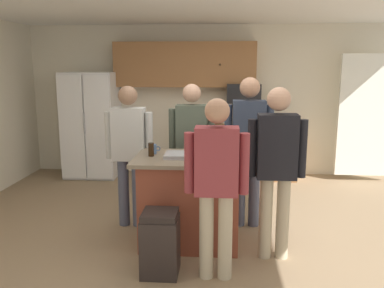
{
  "coord_description": "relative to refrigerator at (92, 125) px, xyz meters",
  "views": [
    {
      "loc": [
        0.27,
        -4.43,
        1.94
      ],
      "look_at": [
        -0.08,
        0.06,
        1.05
      ],
      "focal_mm": 38.12,
      "sensor_mm": 36.0,
      "label": 1
    }
  ],
  "objects": [
    {
      "name": "person_guest_left",
      "position": [
        2.57,
        -2.07,
        0.14
      ],
      "size": [
        0.57,
        0.24,
        1.79
      ],
      "rotation": [
        0.0,
        0.0,
        -2.44
      ],
      "color": "#4C5166",
      "rests_on": "ground"
    },
    {
      "name": "floor",
      "position": [
        2.0,
        -2.38,
        -0.9
      ],
      "size": [
        7.04,
        7.04,
        0.0
      ],
      "primitive_type": "plane",
      "color": "#937A5B",
      "rests_on": "ground"
    },
    {
      "name": "mug_ceramic_white",
      "position": [
        2.21,
        -2.52,
        0.12
      ],
      "size": [
        0.12,
        0.08,
        0.1
      ],
      "color": "white",
      "rests_on": "kitchen_island"
    },
    {
      "name": "microwave_over_range",
      "position": [
        2.6,
        0.12,
        0.55
      ],
      "size": [
        0.56,
        0.4,
        0.32
      ],
      "primitive_type": "cube",
      "color": "black"
    },
    {
      "name": "trash_bin",
      "position": [
        1.7,
        -3.31,
        -0.6
      ],
      "size": [
        0.34,
        0.34,
        0.61
      ],
      "color": "black",
      "rests_on": "ground"
    },
    {
      "name": "kitchen_island",
      "position": [
        1.92,
        -2.62,
        -0.41
      ],
      "size": [
        1.17,
        0.82,
        0.97
      ],
      "color": "brown",
      "rests_on": "ground"
    },
    {
      "name": "refrigerator",
      "position": [
        0.0,
        0.0,
        0.0
      ],
      "size": [
        0.88,
        0.76,
        1.8
      ],
      "color": "white",
      "rests_on": "ground"
    },
    {
      "name": "french_door_window_panel",
      "position": [
        4.6,
        0.02,
        0.2
      ],
      "size": [
        0.9,
        0.06,
        2.0
      ],
      "primitive_type": "cube",
      "color": "white",
      "rests_on": "ground"
    },
    {
      "name": "person_guest_by_door",
      "position": [
        1.16,
        -2.18,
        0.08
      ],
      "size": [
        0.57,
        0.22,
        1.69
      ],
      "rotation": [
        0.0,
        0.0,
        -0.54
      ],
      "color": "#4C5166",
      "rests_on": "ground"
    },
    {
      "name": "cabinet_run_lower",
      "position": [
        2.6,
        0.1,
        -0.45
      ],
      "size": [
        1.8,
        0.63,
        0.9
      ],
      "color": "#936038",
      "rests_on": "ground"
    },
    {
      "name": "cabinet_run_upper",
      "position": [
        1.6,
        0.22,
        1.03
      ],
      "size": [
        2.4,
        0.38,
        0.75
      ],
      "color": "#936038"
    },
    {
      "name": "glass_short_whisky",
      "position": [
        2.23,
        -2.88,
        0.13
      ],
      "size": [
        0.06,
        0.06,
        0.12
      ],
      "color": "black",
      "rests_on": "kitchen_island"
    },
    {
      "name": "glass_stout_tall",
      "position": [
        1.51,
        -2.62,
        0.14
      ],
      "size": [
        0.06,
        0.06,
        0.14
      ],
      "color": "black",
      "rests_on": "kitchen_island"
    },
    {
      "name": "serving_tray",
      "position": [
        1.88,
        -2.64,
        0.09
      ],
      "size": [
        0.44,
        0.3,
        0.04
      ],
      "color": "#B7B7BC",
      "rests_on": "kitchen_island"
    },
    {
      "name": "person_guest_right",
      "position": [
        2.21,
        -3.34,
        0.05
      ],
      "size": [
        0.57,
        0.22,
        1.65
      ],
      "rotation": [
        0.0,
        0.0,
        1.96
      ],
      "color": "tan",
      "rests_on": "ground"
    },
    {
      "name": "back_wall",
      "position": [
        2.0,
        0.42,
        0.4
      ],
      "size": [
        6.4,
        0.1,
        2.6
      ],
      "primitive_type": "cube",
      "color": "beige",
      "rests_on": "ground"
    },
    {
      "name": "person_host_foreground",
      "position": [
        1.88,
        -1.86,
        0.08
      ],
      "size": [
        0.57,
        0.22,
        1.7
      ],
      "rotation": [
        0.0,
        0.0,
        -1.52
      ],
      "color": "#4C5166",
      "rests_on": "ground"
    },
    {
      "name": "person_elder_center",
      "position": [
        2.79,
        -2.9,
        0.1
      ],
      "size": [
        0.57,
        0.23,
        1.72
      ],
      "rotation": [
        0.0,
        0.0,
        2.84
      ],
      "color": "tan",
      "rests_on": "ground"
    },
    {
      "name": "mug_blue_stoneware",
      "position": [
        1.51,
        -2.51,
        0.12
      ],
      "size": [
        0.13,
        0.08,
        0.1
      ],
      "color": "#4C6B99",
      "rests_on": "kitchen_island"
    }
  ]
}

